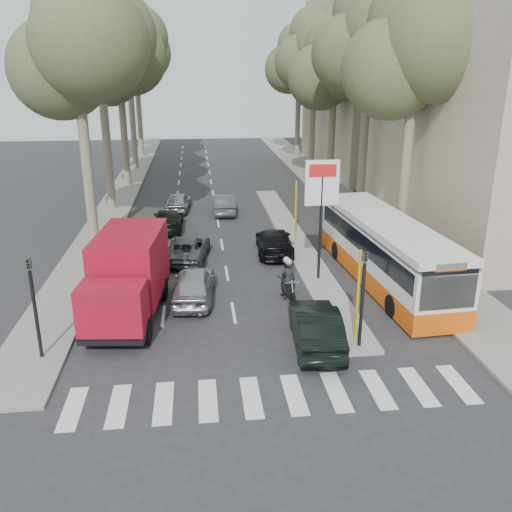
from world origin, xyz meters
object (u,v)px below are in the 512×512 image
(silver_hatchback, at_px, (193,284))
(city_bus, at_px, (385,249))
(red_truck, at_px, (128,275))
(motorcycle, at_px, (287,279))
(dark_hatchback, at_px, (316,326))

(silver_hatchback, distance_m, city_bus, 8.80)
(red_truck, distance_m, motorcycle, 6.60)
(motorcycle, bearing_deg, red_truck, -174.86)
(red_truck, bearing_deg, motorcycle, 15.34)
(dark_hatchback, xyz_separation_m, red_truck, (-6.76, 3.15, 1.01))
(silver_hatchback, height_order, red_truck, red_truck)
(silver_hatchback, bearing_deg, dark_hatchback, 139.03)
(silver_hatchback, height_order, dark_hatchback, dark_hatchback)
(city_bus, distance_m, motorcycle, 4.97)
(red_truck, bearing_deg, dark_hatchback, -19.18)
(silver_hatchback, distance_m, dark_hatchback, 6.18)
(red_truck, distance_m, city_bus, 11.44)
(silver_hatchback, xyz_separation_m, city_bus, (8.68, 1.16, 0.85))
(city_bus, height_order, motorcycle, city_bus)
(dark_hatchback, distance_m, city_bus, 7.19)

